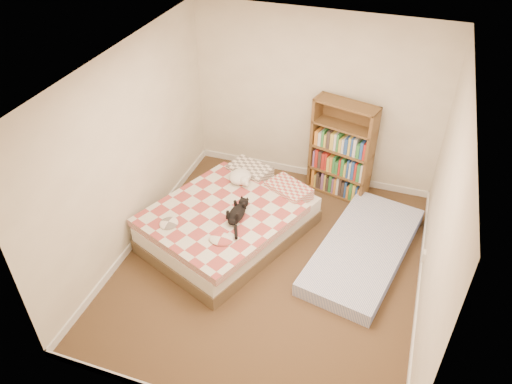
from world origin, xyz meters
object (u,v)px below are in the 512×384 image
(black_cat, at_px, (238,212))
(floor_mattress, at_px, (363,250))
(bookshelf, at_px, (340,160))
(white_dog, at_px, (241,177))
(bed, at_px, (231,220))

(black_cat, bearing_deg, floor_mattress, 15.20)
(bookshelf, xyz_separation_m, white_dog, (-1.16, -0.89, 0.04))
(bookshelf, height_order, white_dog, bookshelf)
(bed, bearing_deg, bookshelf, 73.37)
(floor_mattress, relative_size, black_cat, 3.07)
(floor_mattress, bearing_deg, bed, -163.06)
(bookshelf, bearing_deg, bed, -113.98)
(bookshelf, height_order, floor_mattress, bookshelf)
(floor_mattress, relative_size, white_dog, 6.18)
(bookshelf, bearing_deg, floor_mattress, -50.18)
(bookshelf, relative_size, black_cat, 2.14)
(bed, height_order, black_cat, black_cat)
(floor_mattress, bearing_deg, black_cat, -155.57)
(white_dog, bearing_deg, floor_mattress, -13.26)
(bookshelf, relative_size, white_dog, 4.31)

